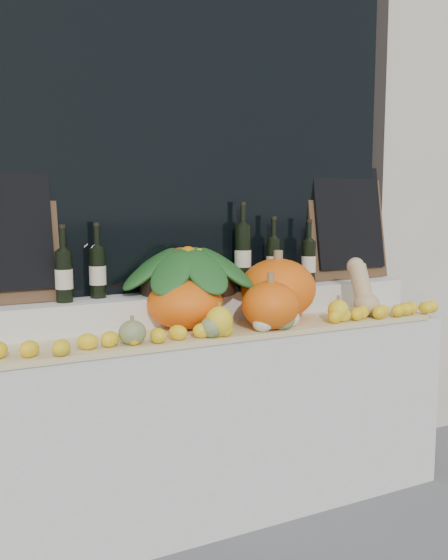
% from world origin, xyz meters
% --- Properties ---
extents(storefront_facade, '(7.00, 0.94, 4.50)m').
position_xyz_m(storefront_facade, '(0.00, 2.25, 2.25)').
color(storefront_facade, beige).
rests_on(storefront_facade, ground).
extents(display_sill, '(2.30, 0.55, 0.88)m').
position_xyz_m(display_sill, '(0.00, 1.52, 0.44)').
color(display_sill, silver).
rests_on(display_sill, ground).
extents(rear_tier, '(2.30, 0.25, 0.16)m').
position_xyz_m(rear_tier, '(0.00, 1.68, 0.96)').
color(rear_tier, silver).
rests_on(rear_tier, display_sill).
extents(straw_bedding, '(2.10, 0.32, 0.02)m').
position_xyz_m(straw_bedding, '(0.00, 1.40, 0.89)').
color(straw_bedding, tan).
rests_on(straw_bedding, display_sill).
extents(pumpkin_left, '(0.40, 0.40, 0.23)m').
position_xyz_m(pumpkin_left, '(-0.17, 1.50, 1.02)').
color(pumpkin_left, '#FF660D').
rests_on(pumpkin_left, straw_bedding).
extents(pumpkin_right, '(0.46, 0.46, 0.29)m').
position_xyz_m(pumpkin_right, '(0.32, 1.51, 1.05)').
color(pumpkin_right, '#FF660D').
rests_on(pumpkin_right, straw_bedding).
extents(pumpkin_center, '(0.31, 0.31, 0.21)m').
position_xyz_m(pumpkin_center, '(0.16, 1.31, 1.01)').
color(pumpkin_center, '#FF660D').
rests_on(pumpkin_center, straw_bedding).
extents(butternut_squash, '(0.13, 0.20, 0.28)m').
position_xyz_m(butternut_squash, '(0.75, 1.40, 1.03)').
color(butternut_squash, tan).
rests_on(butternut_squash, straw_bedding).
extents(decorative_gourds, '(1.13, 0.15, 0.15)m').
position_xyz_m(decorative_gourds, '(0.03, 1.29, 0.96)').
color(decorative_gourds, '#355B1B').
rests_on(decorative_gourds, straw_bedding).
extents(lemon_heap, '(2.20, 0.16, 0.06)m').
position_xyz_m(lemon_heap, '(0.00, 1.29, 0.94)').
color(lemon_heap, yellow).
rests_on(lemon_heap, straw_bedding).
extents(produce_bowl, '(0.70, 0.70, 0.23)m').
position_xyz_m(produce_bowl, '(-0.08, 1.66, 1.15)').
color(produce_bowl, black).
rests_on(produce_bowl, rear_tier).
extents(wine_bottle_far_left, '(0.08, 0.08, 0.34)m').
position_xyz_m(wine_bottle_far_left, '(-0.67, 1.66, 1.16)').
color(wine_bottle_far_left, black).
rests_on(wine_bottle_far_left, rear_tier).
extents(wine_bottle_near_left, '(0.08, 0.08, 0.34)m').
position_xyz_m(wine_bottle_near_left, '(-0.51, 1.71, 1.16)').
color(wine_bottle_near_left, black).
rests_on(wine_bottle_near_left, rear_tier).
extents(wine_bottle_tall, '(0.08, 0.08, 0.43)m').
position_xyz_m(wine_bottle_tall, '(0.23, 1.69, 1.20)').
color(wine_bottle_tall, black).
rests_on(wine_bottle_tall, rear_tier).
extents(wine_bottle_near_right, '(0.08, 0.08, 0.35)m').
position_xyz_m(wine_bottle_near_right, '(0.40, 1.68, 1.17)').
color(wine_bottle_near_right, black).
rests_on(wine_bottle_near_right, rear_tier).
extents(wine_bottle_far_right, '(0.08, 0.08, 0.34)m').
position_xyz_m(wine_bottle_far_right, '(0.62, 1.67, 1.16)').
color(wine_bottle_far_right, black).
rests_on(wine_bottle_far_right, rear_tier).
extents(chalkboard_right, '(0.50, 0.14, 0.61)m').
position_xyz_m(chalkboard_right, '(0.92, 1.74, 1.36)').
color(chalkboard_right, '#4C331E').
rests_on(chalkboard_right, rear_tier).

